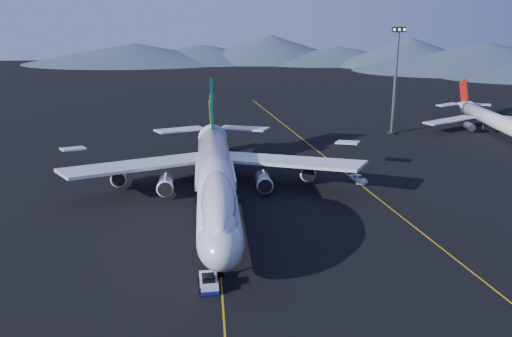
{
  "coord_description": "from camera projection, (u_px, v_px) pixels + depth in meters",
  "views": [
    {
      "loc": [
        -1.63,
        -98.03,
        37.75
      ],
      "look_at": [
        7.74,
        4.41,
        6.0
      ],
      "focal_mm": 40.0,
      "sensor_mm": 36.0,
      "label": 1
    }
  ],
  "objects": [
    {
      "name": "taxiway_line_side",
      "position": [
        362.0,
        185.0,
        116.67
      ],
      "size": [
        28.08,
        198.09,
        0.01
      ],
      "primitive_type": "cube",
      "rotation": [
        0.0,
        0.0,
        0.14
      ],
      "color": "gold",
      "rests_on": "ground"
    },
    {
      "name": "service_van",
      "position": [
        359.0,
        179.0,
        118.68
      ],
      "size": [
        3.06,
        5.46,
        1.44
      ],
      "primitive_type": "imported",
      "rotation": [
        0.0,
        0.0,
        0.13
      ],
      "color": "white",
      "rests_on": "ground"
    },
    {
      "name": "second_jet",
      "position": [
        492.0,
        119.0,
        159.81
      ],
      "size": [
        39.25,
        44.35,
        12.62
      ],
      "rotation": [
        0.0,
        0.0,
        0.21
      ],
      "color": "silver",
      "rests_on": "ground"
    },
    {
      "name": "taxiway_line_main",
      "position": [
        216.0,
        208.0,
        104.55
      ],
      "size": [
        0.25,
        220.0,
        0.01
      ],
      "primitive_type": "cube",
      "color": "gold",
      "rests_on": "ground"
    },
    {
      "name": "boeing_747",
      "position": [
        216.0,
        178.0,
        102.87
      ],
      "size": [
        59.62,
        72.43,
        19.37
      ],
      "color": "silver",
      "rests_on": "ground"
    },
    {
      "name": "ground",
      "position": [
        216.0,
        208.0,
        104.55
      ],
      "size": [
        500.0,
        500.0,
        0.0
      ],
      "primitive_type": "plane",
      "color": "black",
      "rests_on": "ground"
    },
    {
      "name": "pushback_tug",
      "position": [
        209.0,
        283.0,
        76.14
      ],
      "size": [
        3.03,
        4.98,
        2.11
      ],
      "rotation": [
        0.0,
        0.0,
        0.06
      ],
      "color": "silver",
      "rests_on": "ground"
    },
    {
      "name": "floodlight_mast",
      "position": [
        395.0,
        81.0,
        155.83
      ],
      "size": [
        3.6,
        2.7,
        29.1
      ],
      "rotation": [
        0.0,
        0.0,
        -0.37
      ],
      "color": "black",
      "rests_on": "ground"
    }
  ]
}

